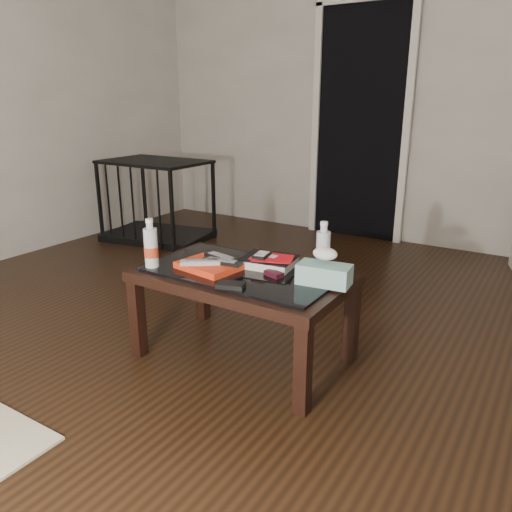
{
  "coord_description": "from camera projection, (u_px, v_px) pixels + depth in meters",
  "views": [
    {
      "loc": [
        1.24,
        -1.87,
        1.25
      ],
      "look_at": [
        0.08,
        -0.03,
        0.55
      ],
      "focal_mm": 35.0,
      "sensor_mm": 36.0,
      "label": 1
    }
  ],
  "objects": [
    {
      "name": "ground",
      "position": [
        245.0,
        355.0,
        2.52
      ],
      "size": [
        5.0,
        5.0,
        0.0
      ],
      "primitive_type": "plane",
      "color": "black",
      "rests_on": "ground"
    },
    {
      "name": "room_shell",
      "position": [
        243.0,
        1.0,
        2.03
      ],
      "size": [
        5.0,
        5.0,
        5.0
      ],
      "color": "beige",
      "rests_on": "ground"
    },
    {
      "name": "doorway",
      "position": [
        360.0,
        123.0,
        4.4
      ],
      "size": [
        0.9,
        0.08,
        2.07
      ],
      "color": "black",
      "rests_on": "ground"
    },
    {
      "name": "coffee_table",
      "position": [
        243.0,
        283.0,
        2.39
      ],
      "size": [
        1.0,
        0.6,
        0.46
      ],
      "color": "black",
      "rests_on": "ground"
    },
    {
      "name": "pet_crate",
      "position": [
        157.0,
        214.0,
        4.53
      ],
      "size": [
        0.99,
        0.75,
        0.71
      ],
      "rotation": [
        0.0,
        0.0,
        0.18
      ],
      "color": "black",
      "rests_on": "ground"
    },
    {
      "name": "magazines",
      "position": [
        209.0,
        266.0,
        2.39
      ],
      "size": [
        0.31,
        0.25,
        0.03
      ],
      "primitive_type": "cube",
      "rotation": [
        0.0,
        0.0,
        -0.15
      ],
      "color": "red",
      "rests_on": "coffee_table"
    },
    {
      "name": "remote_silver",
      "position": [
        202.0,
        262.0,
        2.36
      ],
      "size": [
        0.19,
        0.16,
        0.02
      ],
      "primitive_type": "cube",
      "rotation": [
        0.0,
        0.0,
        0.64
      ],
      "color": "#AAA9AE",
      "rests_on": "magazines"
    },
    {
      "name": "remote_black_front",
      "position": [
        221.0,
        262.0,
        2.36
      ],
      "size": [
        0.21,
        0.08,
        0.02
      ],
      "primitive_type": "cube",
      "rotation": [
        0.0,
        0.0,
        0.15
      ],
      "color": "black",
      "rests_on": "magazines"
    },
    {
      "name": "remote_black_back",
      "position": [
        221.0,
        257.0,
        2.43
      ],
      "size": [
        0.21,
        0.09,
        0.02
      ],
      "primitive_type": "cube",
      "rotation": [
        0.0,
        0.0,
        -0.21
      ],
      "color": "black",
      "rests_on": "magazines"
    },
    {
      "name": "textbook",
      "position": [
        269.0,
        262.0,
        2.42
      ],
      "size": [
        0.27,
        0.23,
        0.05
      ],
      "primitive_type": "cube",
      "rotation": [
        0.0,
        0.0,
        0.13
      ],
      "color": "black",
      "rests_on": "coffee_table"
    },
    {
      "name": "dvd_mailers",
      "position": [
        272.0,
        257.0,
        2.41
      ],
      "size": [
        0.21,
        0.17,
        0.01
      ],
      "primitive_type": "cube",
      "rotation": [
        0.0,
        0.0,
        0.18
      ],
      "color": "red",
      "rests_on": "textbook"
    },
    {
      "name": "ipod",
      "position": [
        262.0,
        255.0,
        2.4
      ],
      "size": [
        0.08,
        0.11,
        0.02
      ],
      "primitive_type": "cube",
      "rotation": [
        0.0,
        0.0,
        0.17
      ],
      "color": "black",
      "rests_on": "dvd_mailers"
    },
    {
      "name": "flip_phone",
      "position": [
        274.0,
        274.0,
        2.29
      ],
      "size": [
        0.1,
        0.07,
        0.02
      ],
      "primitive_type": "cube",
      "rotation": [
        0.0,
        0.0,
        -0.29
      ],
      "color": "black",
      "rests_on": "coffee_table"
    },
    {
      "name": "wallet",
      "position": [
        231.0,
        285.0,
        2.15
      ],
      "size": [
        0.14,
        0.1,
        0.02
      ],
      "primitive_type": "cube",
      "rotation": [
        0.0,
        0.0,
        0.31
      ],
      "color": "black",
      "rests_on": "coffee_table"
    },
    {
      "name": "water_bottle_left",
      "position": [
        151.0,
        243.0,
        2.38
      ],
      "size": [
        0.08,
        0.08,
        0.24
      ],
      "primitive_type": "cylinder",
      "rotation": [
        0.0,
        0.0,
        -0.3
      ],
      "color": "silver",
      "rests_on": "coffee_table"
    },
    {
      "name": "water_bottle_right",
      "position": [
        323.0,
        246.0,
        2.33
      ],
      "size": [
        0.08,
        0.08,
        0.24
      ],
      "primitive_type": "cylinder",
      "rotation": [
        0.0,
        0.0,
        -0.32
      ],
      "color": "silver",
      "rests_on": "coffee_table"
    },
    {
      "name": "tissue_box",
      "position": [
        324.0,
        274.0,
        2.18
      ],
      "size": [
        0.24,
        0.15,
        0.09
      ],
      "primitive_type": "cube",
      "rotation": [
        0.0,
        0.0,
        0.12
      ],
      "color": "teal",
      "rests_on": "coffee_table"
    }
  ]
}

